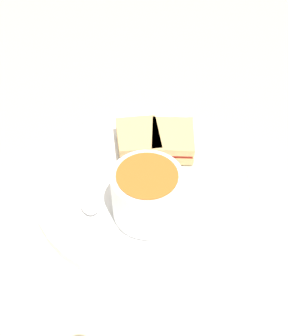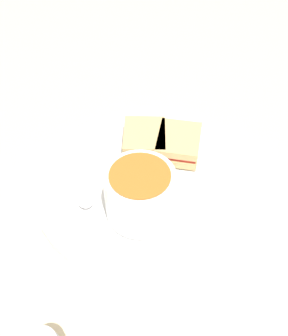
# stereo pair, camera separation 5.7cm
# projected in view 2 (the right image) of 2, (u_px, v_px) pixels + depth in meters

# --- Properties ---
(ground_plane) EXTENTS (2.40, 2.40, 0.00)m
(ground_plane) POSITION_uv_depth(u_px,v_px,m) (144.00, 187.00, 0.60)
(ground_plane) COLOR beige
(plate) EXTENTS (0.33, 0.33, 0.02)m
(plate) POSITION_uv_depth(u_px,v_px,m) (144.00, 182.00, 0.59)
(plate) COLOR white
(plate) RESTS_ON ground_plane
(soup_bowl) EXTENTS (0.09, 0.09, 0.08)m
(soup_bowl) POSITION_uv_depth(u_px,v_px,m) (140.00, 194.00, 0.51)
(soup_bowl) COLOR white
(soup_bowl) RESTS_ON plate
(spoon) EXTENTS (0.12, 0.03, 0.01)m
(spoon) POSITION_uv_depth(u_px,v_px,m) (84.00, 194.00, 0.56)
(spoon) COLOR silver
(spoon) RESTS_ON plate
(sandwich_half_near) EXTENTS (0.09, 0.09, 0.03)m
(sandwich_half_near) POSITION_uv_depth(u_px,v_px,m) (179.00, 143.00, 0.61)
(sandwich_half_near) COLOR tan
(sandwich_half_near) RESTS_ON plate
(sandwich_half_far) EXTENTS (0.09, 0.08, 0.03)m
(sandwich_half_far) POSITION_uv_depth(u_px,v_px,m) (144.00, 139.00, 0.62)
(sandwich_half_far) COLOR tan
(sandwich_half_far) RESTS_ON plate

